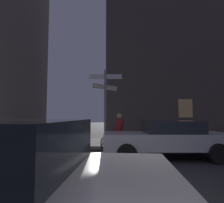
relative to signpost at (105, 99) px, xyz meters
The scene contains 6 objects.
ground_plane 6.39m from the signpost, 78.09° to the right, with size 80.00×80.00×0.00m, color #232326.
sidewalk_kerb 2.73m from the signpost, 34.34° to the left, with size 40.00×3.14×0.14m, color gray.
signpost is the anchor object (origin of this frame).
car_near_left 3.75m from the signpost, 46.04° to the right, with size 4.55×1.99×1.33m.
cyclist 2.22m from the signpost, 62.02° to the right, with size 1.82×0.36×1.61m.
building_right_block 10.79m from the signpost, 42.81° to the left, with size 13.84×6.47×15.83m.
Camera 1 is at (-0.71, -3.62, 1.52)m, focal length 30.60 mm.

